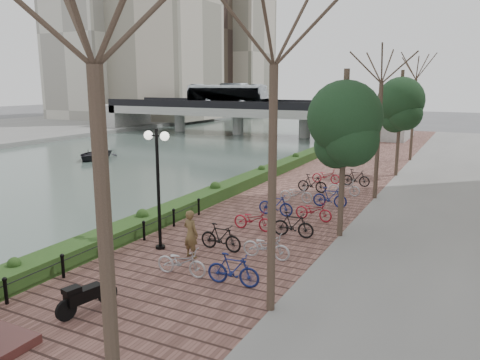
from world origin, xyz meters
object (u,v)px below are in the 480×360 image
Objects in this scene: pedestrian at (191,234)px; boat at (94,154)px; lamppost at (157,162)px; motorcycle at (87,295)px.

pedestrian reaches higher than boat.
boat is at bearing 139.22° from lamppost.
motorcycle is 29.73m from boat.
motorcycle is 0.90× the size of pedestrian.
motorcycle is 4.65m from pedestrian.
lamppost is 2.81m from pedestrian.
lamppost is at bearing -54.00° from boat.
pedestrian is (0.27, 4.62, 0.37)m from motorcycle.
motorcycle is at bearing 99.31° from pedestrian.
motorcycle reaches higher than boat.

